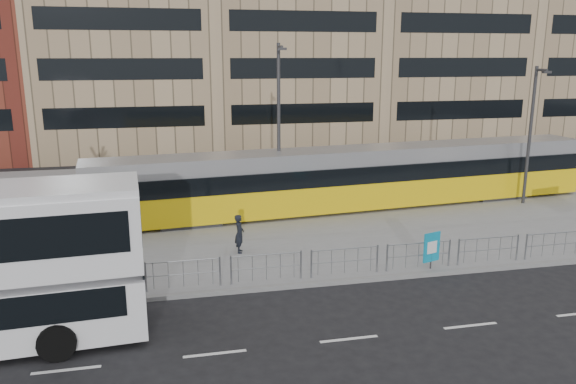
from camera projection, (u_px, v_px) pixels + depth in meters
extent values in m
plane|color=black|center=(366.00, 282.00, 21.00)|extent=(120.00, 120.00, 0.00)
cube|color=gray|center=(295.00, 201.00, 32.37)|extent=(64.00, 24.00, 0.15)
cube|color=gray|center=(366.00, 280.00, 21.03)|extent=(64.00, 0.25, 0.17)
cube|color=tan|center=(126.00, 22.00, 48.57)|extent=(14.00, 16.00, 22.00)
cube|color=tan|center=(284.00, 12.00, 51.21)|extent=(14.00, 16.00, 24.00)
cube|color=tan|center=(425.00, 31.00, 54.46)|extent=(14.00, 16.00, 21.00)
cube|color=tan|center=(553.00, 22.00, 57.10)|extent=(14.00, 16.00, 23.00)
cylinder|color=gray|center=(412.00, 244.00, 21.60)|extent=(32.00, 0.05, 0.05)
cylinder|color=gray|center=(411.00, 256.00, 21.72)|extent=(32.00, 0.04, 0.04)
cube|color=white|center=(441.00, 329.00, 17.41)|extent=(62.00, 0.12, 0.01)
cylinder|color=black|center=(57.00, 343.00, 15.52)|extent=(1.09, 0.39, 1.07)
cylinder|color=black|center=(66.00, 302.00, 18.06)|extent=(1.09, 0.39, 1.07)
cube|color=yellow|center=(353.00, 191.00, 30.41)|extent=(27.93, 5.25, 1.59)
cube|color=black|center=(354.00, 171.00, 30.15)|extent=(27.54, 5.25, 0.89)
cube|color=#AFAFB4|center=(354.00, 155.00, 29.95)|extent=(27.91, 5.04, 0.79)
cube|color=yellow|center=(554.00, 165.00, 34.18)|extent=(1.40, 2.34, 2.58)
cube|color=yellow|center=(94.00, 198.00, 26.33)|extent=(1.40, 2.34, 2.58)
cylinder|color=#2D2D30|center=(354.00, 177.00, 30.23)|extent=(2.58, 2.58, 2.98)
cube|color=#2D2D30|center=(491.00, 191.00, 33.21)|extent=(3.20, 2.77, 0.50)
cube|color=#2D2D30|center=(188.00, 217.00, 27.94)|extent=(3.20, 2.77, 0.50)
cylinder|color=#2D2D30|center=(431.00, 259.00, 21.82)|extent=(0.06, 0.06, 0.78)
cube|color=#0C8BB6|center=(432.00, 247.00, 21.70)|extent=(0.77, 0.29, 1.18)
cube|color=white|center=(432.00, 247.00, 21.67)|extent=(0.47, 0.16, 0.49)
imported|color=black|center=(239.00, 234.00, 23.51)|extent=(0.47, 0.65, 1.65)
cylinder|color=#2D2D30|center=(61.00, 257.00, 18.87)|extent=(0.12, 0.12, 3.00)
imported|color=#2D2D30|center=(58.00, 226.00, 18.60)|extent=(0.21, 0.23, 1.00)
cylinder|color=#2D2D30|center=(279.00, 130.00, 28.81)|extent=(0.18, 0.18, 8.69)
cylinder|color=#2D2D30|center=(280.00, 47.00, 27.44)|extent=(0.14, 0.90, 0.14)
cube|color=#2D2D30|center=(282.00, 49.00, 27.04)|extent=(0.45, 0.20, 0.12)
cylinder|color=#2D2D30|center=(530.00, 136.00, 30.67)|extent=(0.18, 0.18, 7.54)
cylinder|color=#2D2D30|center=(541.00, 70.00, 29.43)|extent=(0.14, 0.90, 0.14)
cube|color=#2D2D30|center=(547.00, 72.00, 29.03)|extent=(0.45, 0.20, 0.12)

